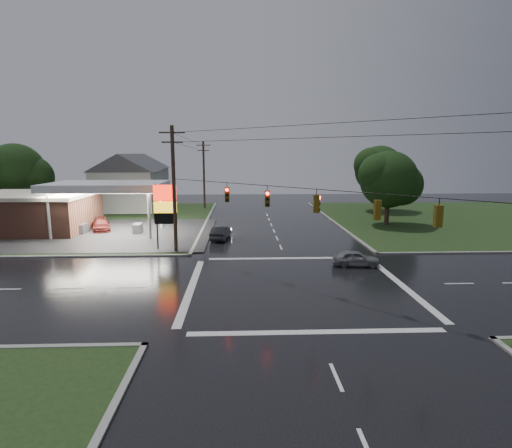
{
  "coord_description": "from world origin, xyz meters",
  "views": [
    {
      "loc": [
        -3.7,
        -25.27,
        8.68
      ],
      "look_at": [
        -2.49,
        6.65,
        3.0
      ],
      "focal_mm": 28.0,
      "sensor_mm": 36.0,
      "label": 1
    }
  ],
  "objects_px": {
    "house_near": "(127,182)",
    "tree_ne_far": "(380,170)",
    "tree_ne_near": "(390,180)",
    "utility_pole_n": "(204,174)",
    "gas_station": "(44,209)",
    "house_far": "(140,177)",
    "tree_nw_behind": "(17,172)",
    "car_crossing": "(356,258)",
    "utility_pole_nw": "(174,188)",
    "pylon_sign": "(165,206)",
    "car_pump": "(101,225)",
    "car_north": "(221,233)"
  },
  "relations": [
    {
      "from": "gas_station",
      "to": "car_crossing",
      "type": "bearing_deg",
      "value": -26.13
    },
    {
      "from": "house_far",
      "to": "tree_ne_near",
      "type": "xyz_separation_m",
      "value": [
        36.09,
        -26.01,
        1.16
      ]
    },
    {
      "from": "tree_ne_near",
      "to": "house_far",
      "type": "bearing_deg",
      "value": 144.23
    },
    {
      "from": "utility_pole_nw",
      "to": "house_far",
      "type": "xyz_separation_m",
      "value": [
        -12.45,
        38.5,
        -1.32
      ]
    },
    {
      "from": "car_north",
      "to": "car_pump",
      "type": "height_order",
      "value": "car_north"
    },
    {
      "from": "utility_pole_n",
      "to": "car_crossing",
      "type": "bearing_deg",
      "value": -66.26
    },
    {
      "from": "house_near",
      "to": "tree_ne_near",
      "type": "height_order",
      "value": "tree_ne_near"
    },
    {
      "from": "house_near",
      "to": "house_far",
      "type": "relative_size",
      "value": 1.0
    },
    {
      "from": "house_near",
      "to": "tree_ne_far",
      "type": "relative_size",
      "value": 1.13
    },
    {
      "from": "gas_station",
      "to": "house_far",
      "type": "bearing_deg",
      "value": 82.5
    },
    {
      "from": "tree_ne_far",
      "to": "car_pump",
      "type": "xyz_separation_m",
      "value": [
        -36.76,
        -14.11,
        -5.51
      ]
    },
    {
      "from": "house_near",
      "to": "car_north",
      "type": "xyz_separation_m",
      "value": [
        15.14,
        -21.2,
        -3.72
      ]
    },
    {
      "from": "tree_ne_near",
      "to": "gas_station",
      "type": "bearing_deg",
      "value": -176.7
    },
    {
      "from": "tree_ne_far",
      "to": "car_pump",
      "type": "bearing_deg",
      "value": -159.0
    },
    {
      "from": "house_far",
      "to": "utility_pole_n",
      "type": "bearing_deg",
      "value": -38.77
    },
    {
      "from": "utility_pole_nw",
      "to": "tree_ne_near",
      "type": "relative_size",
      "value": 1.22
    },
    {
      "from": "utility_pole_nw",
      "to": "utility_pole_n",
      "type": "bearing_deg",
      "value": 90.0
    },
    {
      "from": "tree_ne_near",
      "to": "house_near",
      "type": "bearing_deg",
      "value": 158.24
    },
    {
      "from": "house_near",
      "to": "car_pump",
      "type": "distance_m",
      "value": 16.6
    },
    {
      "from": "house_far",
      "to": "tree_ne_near",
      "type": "relative_size",
      "value": 1.23
    },
    {
      "from": "house_near",
      "to": "car_north",
      "type": "bearing_deg",
      "value": -54.46
    },
    {
      "from": "car_north",
      "to": "car_crossing",
      "type": "xyz_separation_m",
      "value": [
        11.02,
        -10.25,
        -0.07
      ]
    },
    {
      "from": "utility_pole_nw",
      "to": "utility_pole_n",
      "type": "height_order",
      "value": "utility_pole_nw"
    },
    {
      "from": "utility_pole_n",
      "to": "pylon_sign",
      "type": "bearing_deg",
      "value": -92.08
    },
    {
      "from": "utility_pole_n",
      "to": "tree_ne_far",
      "type": "xyz_separation_m",
      "value": [
        26.65,
        -4.01,
        0.71
      ]
    },
    {
      "from": "house_near",
      "to": "house_far",
      "type": "xyz_separation_m",
      "value": [
        -1.0,
        12.0,
        0.0
      ]
    },
    {
      "from": "utility_pole_n",
      "to": "house_near",
      "type": "distance_m",
      "value": 11.67
    },
    {
      "from": "tree_ne_far",
      "to": "utility_pole_nw",
      "type": "bearing_deg",
      "value": -137.41
    },
    {
      "from": "pylon_sign",
      "to": "tree_ne_far",
      "type": "distance_m",
      "value": 36.35
    },
    {
      "from": "utility_pole_nw",
      "to": "tree_nw_behind",
      "type": "relative_size",
      "value": 1.1
    },
    {
      "from": "house_far",
      "to": "tree_nw_behind",
      "type": "relative_size",
      "value": 1.1
    },
    {
      "from": "pylon_sign",
      "to": "utility_pole_n",
      "type": "xyz_separation_m",
      "value": [
        1.0,
        27.5,
        1.46
      ]
    },
    {
      "from": "pylon_sign",
      "to": "utility_pole_nw",
      "type": "xyz_separation_m",
      "value": [
        1.0,
        -1.0,
        1.71
      ]
    },
    {
      "from": "house_far",
      "to": "utility_pole_nw",
      "type": "bearing_deg",
      "value": -72.08
    },
    {
      "from": "tree_nw_behind",
      "to": "car_crossing",
      "type": "bearing_deg",
      "value": -33.09
    },
    {
      "from": "utility_pole_nw",
      "to": "utility_pole_n",
      "type": "relative_size",
      "value": 1.05
    },
    {
      "from": "house_far",
      "to": "car_pump",
      "type": "relative_size",
      "value": 2.4
    },
    {
      "from": "gas_station",
      "to": "tree_ne_far",
      "type": "xyz_separation_m",
      "value": [
        42.83,
        14.29,
        3.63
      ]
    },
    {
      "from": "house_near",
      "to": "car_crossing",
      "type": "relative_size",
      "value": 3.06
    },
    {
      "from": "pylon_sign",
      "to": "house_far",
      "type": "bearing_deg",
      "value": 106.98
    },
    {
      "from": "utility_pole_nw",
      "to": "tree_ne_far",
      "type": "bearing_deg",
      "value": 42.59
    },
    {
      "from": "tree_ne_near",
      "to": "car_pump",
      "type": "relative_size",
      "value": 1.95
    },
    {
      "from": "utility_pole_n",
      "to": "tree_nw_behind",
      "type": "bearing_deg",
      "value": -161.79
    },
    {
      "from": "house_far",
      "to": "car_pump",
      "type": "distance_m",
      "value": 28.46
    },
    {
      "from": "tree_ne_far",
      "to": "house_near",
      "type": "bearing_deg",
      "value": 176.99
    },
    {
      "from": "utility_pole_n",
      "to": "car_crossing",
      "type": "xyz_separation_m",
      "value": [
        14.71,
        -33.45,
        -4.85
      ]
    },
    {
      "from": "gas_station",
      "to": "house_far",
      "type": "distance_m",
      "value": 28.61
    },
    {
      "from": "utility_pole_nw",
      "to": "tree_ne_near",
      "type": "height_order",
      "value": "utility_pole_nw"
    },
    {
      "from": "car_north",
      "to": "gas_station",
      "type": "bearing_deg",
      "value": -4.68
    },
    {
      "from": "gas_station",
      "to": "utility_pole_nw",
      "type": "bearing_deg",
      "value": -32.23
    }
  ]
}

